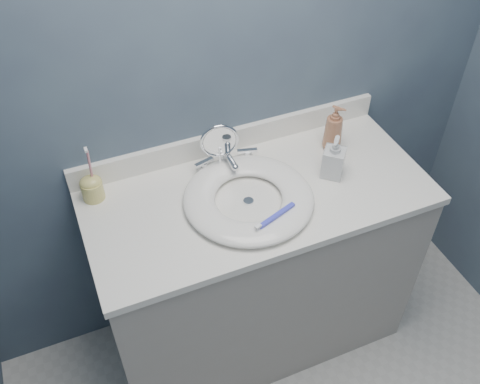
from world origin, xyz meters
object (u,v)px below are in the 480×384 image
soap_bottle_clear (334,157)px  toothbrush_holder (92,187)px  soap_bottle_amber (334,128)px  makeup_mirror (220,146)px

soap_bottle_clear → toothbrush_holder: toothbrush_holder is taller
soap_bottle_amber → soap_bottle_clear: soap_bottle_amber is taller
makeup_mirror → soap_bottle_amber: 0.44m
toothbrush_holder → soap_bottle_amber: bearing=-4.8°
soap_bottle_amber → soap_bottle_clear: bearing=-155.3°
makeup_mirror → soap_bottle_clear: bearing=-16.1°
soap_bottle_amber → soap_bottle_clear: (-0.08, -0.14, -0.01)m
makeup_mirror → soap_bottle_amber: makeup_mirror is taller
soap_bottle_amber → makeup_mirror: bearing=138.5°
soap_bottle_amber → toothbrush_holder: 0.90m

